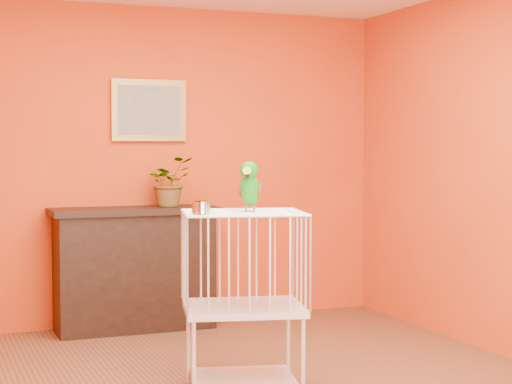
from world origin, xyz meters
name	(u,v)px	position (x,y,z in m)	size (l,w,h in m)	color
room_shell	(247,124)	(0.00, 0.00, 1.58)	(4.50, 4.50, 4.50)	#D74614
console_cabinet	(135,269)	(-0.18, 2.02, 0.49)	(1.31, 0.47, 0.97)	black
potted_plant	(168,187)	(0.11, 2.05, 1.13)	(0.36, 0.40, 0.31)	#26722D
framed_picture	(149,110)	(0.00, 2.22, 1.75)	(0.62, 0.04, 0.50)	#A4853A
birdcage	(244,299)	(0.01, 0.09, 0.56)	(0.80, 0.68, 1.07)	silver
feed_cup	(201,208)	(-0.29, -0.03, 1.11)	(0.10, 0.10, 0.07)	silver
parrot	(250,186)	(0.05, 0.09, 1.22)	(0.20, 0.26, 0.30)	#59544C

